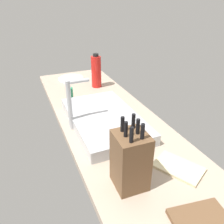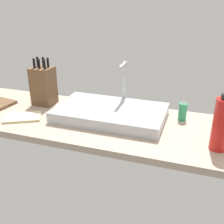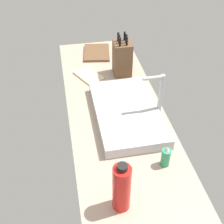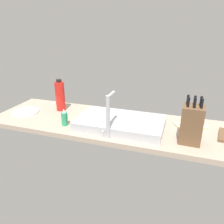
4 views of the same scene
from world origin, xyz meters
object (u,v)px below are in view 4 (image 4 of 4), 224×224
knife_block (192,124)px  dinner_plate (25,112)px  soap_bottle (64,118)px  dish_towel (190,126)px  faucet (108,114)px  water_bottle (60,96)px  sink_basin (120,123)px

knife_block → dinner_plate: 127.31cm
soap_bottle → dish_towel: 88.36cm
dish_towel → soap_bottle: bearing=17.2°
knife_block → soap_bottle: 84.15cm
faucet → soap_bottle: 37.39cm
faucet → dish_towel: bearing=-146.2°
water_bottle → sink_basin: bearing=164.6°
faucet → soap_bottle: (35.19, -6.77, -10.69)cm
knife_block → soap_bottle: knife_block is taller
faucet → soap_bottle: faucet is taller
faucet → soap_bottle: bearing=-10.9°
water_bottle → dinner_plate: 30.90cm
soap_bottle → dinner_plate: size_ratio=0.59×
faucet → dinner_plate: bearing=-12.8°
sink_basin → knife_block: (-45.90, 7.29, 8.74)cm
dinner_plate → dish_towel: bearing=-173.2°
sink_basin → soap_bottle: bearing=15.0°
sink_basin → dish_towel: (-46.35, -15.90, -2.43)cm
sink_basin → faucet: 21.49cm
faucet → dinner_plate: faucet is taller
dinner_plate → dish_towel: 127.91cm
dinner_plate → knife_block: bearing=176.4°
water_bottle → dish_towel: 103.12cm
soap_bottle → water_bottle: size_ratio=0.48×
knife_block → sink_basin: bearing=-7.0°
sink_basin → faucet: size_ratio=2.14×
dish_towel → sink_basin: bearing=18.9°
soap_bottle → water_bottle: bearing=-54.6°
sink_basin → dinner_plate: size_ratio=2.82×
knife_block → dinner_plate: knife_block is taller
sink_basin → water_bottle: size_ratio=2.29×
water_bottle → faucet: bearing=148.8°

